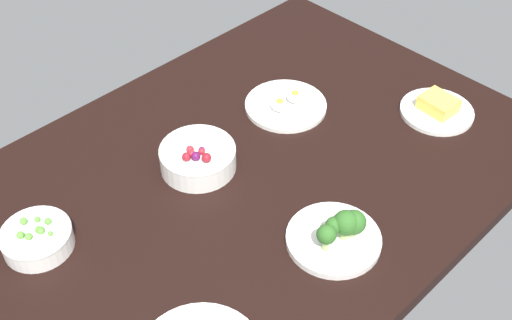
{
  "coord_description": "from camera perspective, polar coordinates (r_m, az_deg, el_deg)",
  "views": [
    {
      "loc": [
        -74.73,
        -75.68,
        105.28
      ],
      "look_at": [
        0.0,
        0.0,
        6.0
      ],
      "focal_mm": 46.04,
      "sensor_mm": 36.0,
      "label": 1
    }
  ],
  "objects": [
    {
      "name": "bowl_peas",
      "position": [
        1.36,
        -18.49,
        -6.44
      ],
      "size": [
        14.09,
        14.09,
        5.6
      ],
      "color": "white",
      "rests_on": "dining_table"
    },
    {
      "name": "plate_broccoli",
      "position": [
        1.31,
        7.06,
        -6.41
      ],
      "size": [
        19.09,
        19.09,
        8.36
      ],
      "color": "white",
      "rests_on": "dining_table"
    },
    {
      "name": "dining_table",
      "position": [
        1.48,
        -0.0,
        -1.13
      ],
      "size": [
        126.68,
        91.55,
        4.0
      ],
      "primitive_type": "cube",
      "color": "black",
      "rests_on": "ground"
    },
    {
      "name": "bowl_berries",
      "position": [
        1.45,
        -5.08,
        0.24
      ],
      "size": [
        17.02,
        17.02,
        7.26
      ],
      "color": "white",
      "rests_on": "dining_table"
    },
    {
      "name": "plate_eggs",
      "position": [
        1.62,
        2.61,
        4.84
      ],
      "size": [
        20.2,
        20.2,
        4.27
      ],
      "color": "white",
      "rests_on": "dining_table"
    },
    {
      "name": "plate_cheese",
      "position": [
        1.66,
        15.47,
        4.3
      ],
      "size": [
        17.86,
        17.86,
        4.59
      ],
      "color": "white",
      "rests_on": "dining_table"
    }
  ]
}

